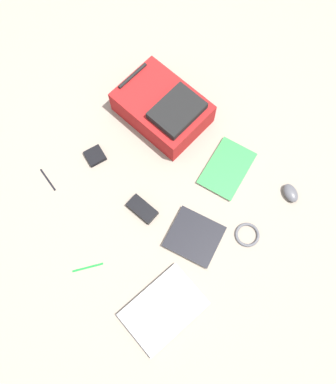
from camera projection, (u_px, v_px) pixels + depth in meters
ground_plane at (171, 191)px, 1.89m from camera, size 3.58×3.58×0.00m
backpack at (163, 108)px, 1.94m from camera, size 0.35×0.45×0.17m
laptop at (164, 309)px, 1.70m from camera, size 0.33×0.23×0.03m
book_blue at (194, 237)px, 1.81m from camera, size 0.28×0.28×0.02m
book_comic at (227, 169)px, 1.91m from camera, size 0.32×0.26×0.02m
computer_mouse at (291, 193)px, 1.86m from camera, size 0.08×0.11×0.04m
cable_coil at (247, 235)px, 1.81m from camera, size 0.11×0.11×0.01m
power_brick at (142, 209)px, 1.84m from camera, size 0.09×0.15×0.03m
pen_black at (88, 267)px, 1.77m from camera, size 0.13×0.07×0.01m
pen_blue at (48, 180)px, 1.90m from camera, size 0.02×0.13×0.01m
earbud_pouch at (95, 156)px, 1.93m from camera, size 0.10×0.10×0.02m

